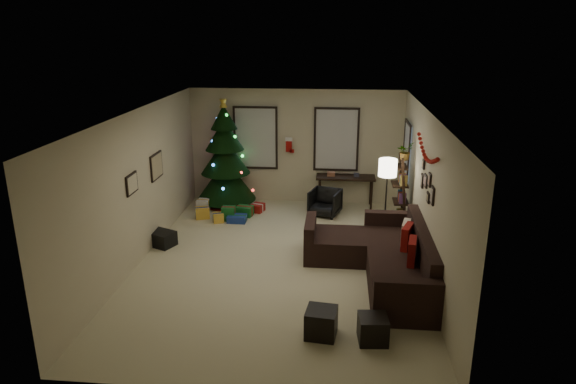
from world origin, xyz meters
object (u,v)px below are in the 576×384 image
object	(u,v)px
christmas_tree	(225,160)
bookshelf	(402,196)
desk_chair	(325,202)
sofa	(383,258)
desk	(346,180)

from	to	relation	value
christmas_tree	bookshelf	size ratio (longest dim) A/B	1.57
christmas_tree	desk_chair	bearing A→B (deg)	-13.15
christmas_tree	sofa	size ratio (longest dim) A/B	0.86
desk	sofa	bearing A→B (deg)	-80.00
bookshelf	sofa	bearing A→B (deg)	-104.34
bookshelf	desk	bearing A→B (deg)	124.82
desk	desk_chair	world-z (taller)	desk
desk_chair	bookshelf	distance (m)	1.89
desk	christmas_tree	bearing A→B (deg)	-178.00
christmas_tree	sofa	bearing A→B (deg)	-44.73
christmas_tree	desk_chair	xyz separation A→B (m)	(2.36, -0.55, -0.77)
desk	desk_chair	distance (m)	0.87
sofa	desk	world-z (taller)	sofa
desk	desk_chair	bearing A→B (deg)	-124.94
christmas_tree	sofa	distance (m)	4.89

